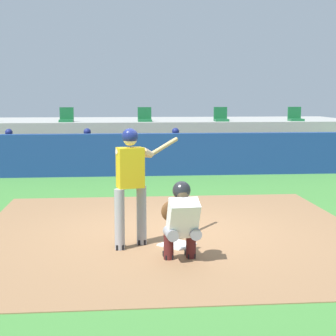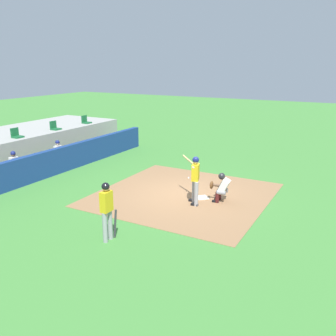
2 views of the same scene
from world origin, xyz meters
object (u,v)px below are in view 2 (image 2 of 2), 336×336
dugout_player_1 (16,165)px  stadium_seat_4 (86,121)px  catcher_crouched (221,186)px  stadium_seat_2 (16,135)px  stadium_seat_3 (55,127)px  batter_at_plate (195,177)px  on_deck_batter (107,208)px  home_plate (202,197)px  dugout_player_2 (60,153)px

dugout_player_1 → stadium_seat_4: 7.35m
catcher_crouched → stadium_seat_2: size_ratio=3.63×
stadium_seat_2 → stadium_seat_4: bearing=0.0°
stadium_seat_3 → dugout_player_1: bearing=-155.2°
batter_at_plate → stadium_seat_4: 11.75m
stadium_seat_4 → batter_at_plate: bearing=-120.0°
on_deck_batter → home_plate: bearing=-12.5°
catcher_crouched → dugout_player_1: size_ratio=1.34×
dugout_player_2 → on_deck_batter: bearing=-127.0°
home_plate → dugout_player_1: bearing=102.5°
home_plate → stadium_seat_2: bearing=90.0°
catcher_crouched → dugout_player_1: dugout_player_1 is taller
batter_at_plate → stadium_seat_2: (0.68, 10.17, 0.50)m
home_plate → on_deck_batter: 4.76m
on_deck_batter → stadium_seat_4: 13.39m
on_deck_batter → dugout_player_2: size_ratio=1.37×
stadium_seat_4 → stadium_seat_3: bearing=180.0°
catcher_crouched → stadium_seat_3: size_ratio=3.63×
home_plate → catcher_crouched: bearing=-92.1°
home_plate → dugout_player_1: dugout_player_1 is taller
on_deck_batter → dugout_player_1: 7.65m
on_deck_batter → catcher_crouched: bearing=-21.4°
batter_at_plate → stadium_seat_4: size_ratio=3.76×
on_deck_batter → stadium_seat_2: (4.54, 9.17, 0.51)m
dugout_player_1 → dugout_player_2: size_ratio=1.00×
catcher_crouched → on_deck_batter: on_deck_batter is taller
stadium_seat_2 → dugout_player_2: bearing=-67.5°
home_plate → catcher_crouched: (-0.03, -0.76, 0.58)m
batter_at_plate → stadium_seat_3: bearing=72.1°
dugout_player_1 → stadium_seat_3: size_ratio=2.71×
catcher_crouched → stadium_seat_4: 12.16m
home_plate → batter_at_plate: bearing=179.0°
home_plate → stadium_seat_4: (5.20, 10.18, 1.51)m
stadium_seat_4 → stadium_seat_2: bearing=180.0°
home_plate → stadium_seat_4: size_ratio=0.92×
batter_at_plate → stadium_seat_4: bearing=60.0°
stadium_seat_3 → stadium_seat_4: bearing=0.0°
dugout_player_2 → stadium_seat_2: stadium_seat_2 is taller
stadium_seat_3 → home_plate: bearing=-104.3°
dugout_player_1 → dugout_player_2: (2.66, 0.00, 0.00)m
home_plate → stadium_seat_3: stadium_seat_3 is taller
batter_at_plate → stadium_seat_3: size_ratio=3.76×
catcher_crouched → stadium_seat_4: size_ratio=3.63×
on_deck_batter → dugout_player_2: on_deck_batter is taller
dugout_player_2 → stadium_seat_3: bearing=49.2°
batter_at_plate → on_deck_batter: size_ratio=1.01×
stadium_seat_3 → stadium_seat_4: 2.60m
home_plate → on_deck_batter: (-4.54, 1.01, 1.00)m
catcher_crouched → stadium_seat_4: bearing=64.5°
dugout_player_1 → batter_at_plate: bearing=-82.1°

